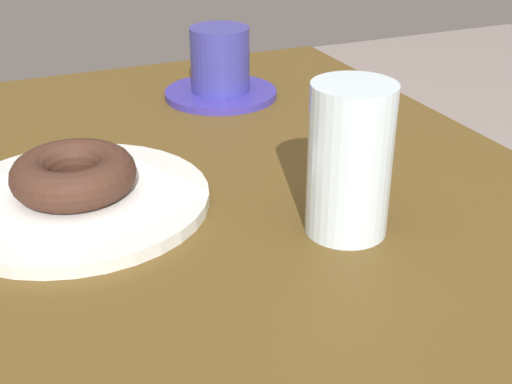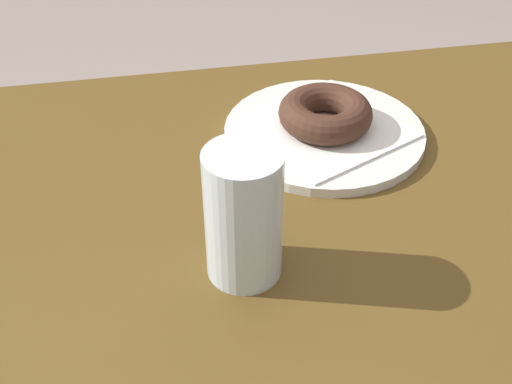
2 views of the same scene
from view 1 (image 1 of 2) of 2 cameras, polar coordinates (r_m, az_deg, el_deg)
The scene contains 5 objects.
plate_chocolate_ring at distance 0.61m, azimuth -14.64°, elevation -0.71°, with size 0.23×0.23×0.01m, color silver.
napkin_chocolate_ring at distance 0.61m, azimuth -14.72°, elevation -0.11°, with size 0.16×0.16×0.00m, color white.
donut_chocolate_ring at distance 0.60m, azimuth -14.92°, elevation 1.45°, with size 0.11×0.11×0.03m, color #40251A.
water_glass at distance 0.53m, azimuth 7.80°, elevation 2.62°, with size 0.07×0.07×0.12m, color silver.
coffee_cup at distance 0.85m, azimuth -2.99°, elevation 10.23°, with size 0.14×0.14×0.09m.
Camera 1 is at (0.33, -0.19, 1.00)m, focal length 48.12 mm.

